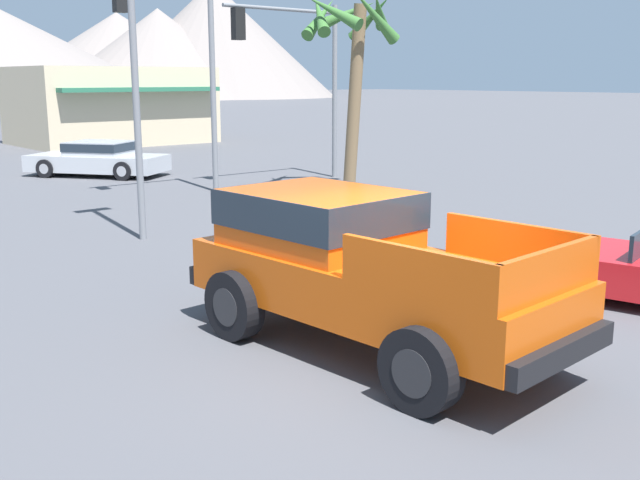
% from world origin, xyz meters
% --- Properties ---
extents(ground_plane, '(320.00, 320.00, 0.00)m').
position_xyz_m(ground_plane, '(0.00, 0.00, 0.00)').
color(ground_plane, '#4C4C51').
extents(orange_pickup_truck, '(2.45, 5.13, 1.84)m').
position_xyz_m(orange_pickup_truck, '(0.06, 0.80, 1.06)').
color(orange_pickup_truck, '#CC4C0C').
rests_on(orange_pickup_truck, ground_plane).
extents(parked_car_dark, '(4.47, 3.47, 1.15)m').
position_xyz_m(parked_car_dark, '(9.79, 29.72, 0.58)').
color(parked_car_dark, '#232328').
rests_on(parked_car_dark, ground_plane).
extents(parked_car_silver, '(4.10, 4.76, 1.16)m').
position_xyz_m(parked_car_silver, '(4.68, 18.30, 0.59)').
color(parked_car_silver, '#B7BABF').
rests_on(parked_car_silver, ground_plane).
extents(traffic_light_main, '(4.34, 0.38, 5.50)m').
position_xyz_m(traffic_light_main, '(8.85, 12.95, 3.89)').
color(traffic_light_main, slate).
rests_on(traffic_light_main, ground_plane).
extents(traffic_light_crosswalk, '(3.13, 0.38, 6.06)m').
position_xyz_m(traffic_light_crosswalk, '(4.60, 12.74, 4.17)').
color(traffic_light_crosswalk, slate).
rests_on(traffic_light_crosswalk, ground_plane).
extents(street_lamp_post, '(0.90, 0.24, 7.65)m').
position_xyz_m(street_lamp_post, '(0.97, 8.09, 4.60)').
color(street_lamp_post, slate).
rests_on(street_lamp_post, ground_plane).
extents(palm_tree_tall, '(2.58, 2.63, 5.64)m').
position_xyz_m(palm_tree_tall, '(8.70, 10.23, 4.26)').
color(palm_tree_tall, brown).
rests_on(palm_tree_tall, ground_plane).
extents(storefront_building, '(8.93, 6.98, 3.76)m').
position_xyz_m(storefront_building, '(10.90, 30.29, 1.89)').
color(storefront_building, beige).
rests_on(storefront_building, ground_plane).
extents(distant_mountain_range, '(140.87, 74.47, 19.62)m').
position_xyz_m(distant_mountain_range, '(39.13, 113.30, 7.48)').
color(distant_mountain_range, gray).
rests_on(distant_mountain_range, ground_plane).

